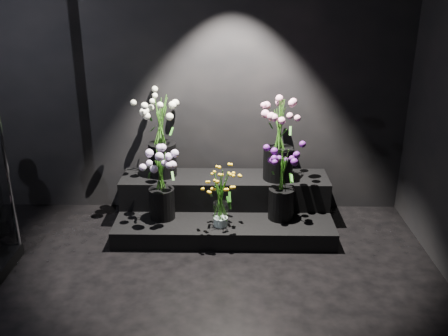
{
  "coord_description": "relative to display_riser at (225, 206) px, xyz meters",
  "views": [
    {
      "loc": [
        0.34,
        -2.62,
        2.19
      ],
      "look_at": [
        0.28,
        1.2,
        0.72
      ],
      "focal_mm": 40.0,
      "sensor_mm": 36.0,
      "label": 1
    }
  ],
  "objects": [
    {
      "name": "wall_back",
      "position": [
        -0.28,
        0.39,
        1.22
      ],
      "size": [
        4.0,
        0.0,
        4.0
      ],
      "primitive_type": "plane",
      "rotation": [
        1.57,
        0.0,
        0.0
      ],
      "color": "black",
      "rests_on": "floor"
    },
    {
      "name": "bouquet_cream_roses",
      "position": [
        -0.58,
        0.15,
        0.68
      ],
      "size": [
        0.48,
        0.48,
        0.75
      ],
      "rotation": [
        0.0,
        0.0,
        -0.35
      ],
      "color": "black",
      "rests_on": "display_riser"
    },
    {
      "name": "bouquet_lilac",
      "position": [
        -0.55,
        -0.21,
        0.36
      ],
      "size": [
        0.47,
        0.47,
        0.65
      ],
      "rotation": [
        0.0,
        0.0,
        -0.26
      ],
      "color": "black",
      "rests_on": "display_riser"
    },
    {
      "name": "display_riser",
      "position": [
        0.0,
        0.0,
        0.0
      ],
      "size": [
        1.94,
        0.86,
        0.43
      ],
      "color": "black",
      "rests_on": "floor"
    },
    {
      "name": "bouquet_purple",
      "position": [
        0.51,
        -0.2,
        0.35
      ],
      "size": [
        0.39,
        0.39,
        0.67
      ],
      "rotation": [
        0.0,
        0.0,
        -0.28
      ],
      "color": "black",
      "rests_on": "display_riser"
    },
    {
      "name": "bouquet_orange_bells",
      "position": [
        -0.03,
        -0.36,
        0.24
      ],
      "size": [
        0.32,
        0.32,
        0.49
      ],
      "rotation": [
        0.0,
        0.0,
        0.28
      ],
      "color": "white",
      "rests_on": "display_riser"
    },
    {
      "name": "bouquet_pink_roses",
      "position": [
        0.49,
        0.08,
        0.66
      ],
      "size": [
        0.47,
        0.47,
        0.74
      ],
      "rotation": [
        0.0,
        0.0,
        -0.37
      ],
      "color": "black",
      "rests_on": "display_riser"
    }
  ]
}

